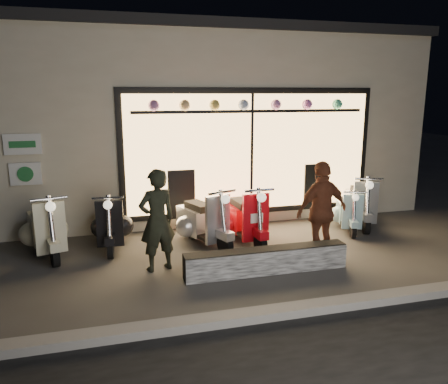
# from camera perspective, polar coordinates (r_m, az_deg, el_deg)

# --- Properties ---
(ground) EXTENTS (40.00, 40.00, 0.00)m
(ground) POSITION_cam_1_polar(r_m,az_deg,el_deg) (7.52, 2.33, -8.74)
(ground) COLOR #383533
(ground) RESTS_ON ground
(kerb) EXTENTS (40.00, 0.25, 0.12)m
(kerb) POSITION_cam_1_polar(r_m,az_deg,el_deg) (5.79, 8.43, -15.11)
(kerb) COLOR slate
(kerb) RESTS_ON ground
(shop_building) EXTENTS (10.20, 6.23, 4.20)m
(shop_building) POSITION_cam_1_polar(r_m,az_deg,el_deg) (11.87, -4.81, 9.54)
(shop_building) COLOR beige
(shop_building) RESTS_ON ground
(graffiti_barrier) EXTENTS (2.61, 0.28, 0.40)m
(graffiti_barrier) POSITION_cam_1_polar(r_m,az_deg,el_deg) (6.94, 5.56, -8.91)
(graffiti_barrier) COLOR black
(graffiti_barrier) RESTS_ON ground
(scooter_silver) EXTENTS (0.83, 1.50, 1.08)m
(scooter_silver) POSITION_cam_1_polar(r_m,az_deg,el_deg) (8.20, -3.08, -3.72)
(scooter_silver) COLOR black
(scooter_silver) RESTS_ON ground
(scooter_red) EXTENTS (0.57, 1.54, 1.10)m
(scooter_red) POSITION_cam_1_polar(r_m,az_deg,el_deg) (8.35, 2.53, -3.35)
(scooter_red) COLOR black
(scooter_red) RESTS_ON ground
(scooter_black) EXTENTS (0.50, 1.43, 1.02)m
(scooter_black) POSITION_cam_1_polar(r_m,az_deg,el_deg) (8.36, -14.47, -3.96)
(scooter_black) COLOR black
(scooter_black) RESTS_ON ground
(scooter_cream) EXTENTS (0.76, 1.53, 1.09)m
(scooter_cream) POSITION_cam_1_polar(r_m,az_deg,el_deg) (8.32, -22.31, -4.39)
(scooter_cream) COLOR black
(scooter_cream) RESTS_ON ground
(scooter_blue) EXTENTS (0.67, 1.22, 0.88)m
(scooter_blue) POSITION_cam_1_polar(r_m,az_deg,el_deg) (9.43, 15.88, -2.51)
(scooter_blue) COLOR black
(scooter_blue) RESTS_ON ground
(scooter_grey) EXTENTS (0.84, 1.50, 1.09)m
(scooter_grey) POSITION_cam_1_polar(r_m,az_deg,el_deg) (9.87, 17.26, -1.43)
(scooter_grey) COLOR black
(scooter_grey) RESTS_ON ground
(man) EXTENTS (0.69, 0.55, 1.64)m
(man) POSITION_cam_1_polar(r_m,az_deg,el_deg) (6.91, -8.72, -3.68)
(man) COLOR black
(man) RESTS_ON ground
(woman) EXTENTS (1.05, 0.60, 1.68)m
(woman) POSITION_cam_1_polar(r_m,az_deg,el_deg) (7.46, 12.65, -2.44)
(woman) COLOR brown
(woman) RESTS_ON ground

